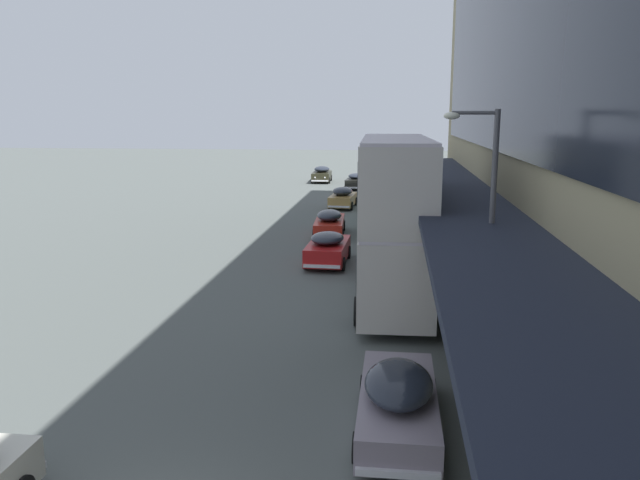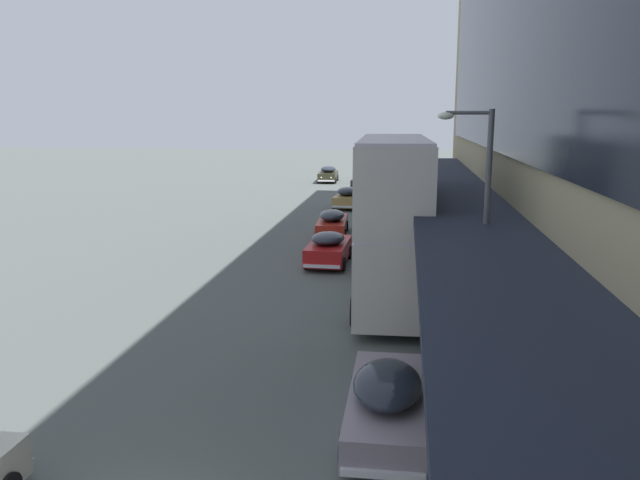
% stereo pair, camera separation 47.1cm
% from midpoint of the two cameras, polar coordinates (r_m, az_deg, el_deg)
% --- Properties ---
extents(transit_bus_kerbside_front, '(2.90, 9.48, 3.27)m').
position_cam_midpoint_polar(transit_bus_kerbside_front, '(62.99, 7.64, 6.59)').
color(transit_bus_kerbside_front, '#B2311B').
rests_on(transit_bus_kerbside_front, ground).
extents(transit_bus_kerbside_rear, '(3.10, 11.09, 3.27)m').
position_cam_midpoint_polar(transit_bus_kerbside_rear, '(41.38, 7.12, 4.15)').
color(transit_bus_kerbside_rear, '#488F59').
rests_on(transit_bus_kerbside_rear, ground).
extents(transit_bus_kerbside_far, '(2.91, 9.59, 6.19)m').
position_cam_midpoint_polar(transit_bus_kerbside_far, '(23.36, 7.21, 2.25)').
color(transit_bus_kerbside_far, beige).
rests_on(transit_bus_kerbside_far, ground).
extents(sedan_trailing_near, '(1.95, 5.00, 1.54)m').
position_cam_midpoint_polar(sedan_trailing_near, '(36.82, 1.49, 1.59)').
color(sedan_trailing_near, '#AD2619').
rests_on(sedan_trailing_near, ground).
extents(sedan_second_near, '(2.08, 4.79, 1.67)m').
position_cam_midpoint_polar(sedan_second_near, '(66.61, 0.96, 6.03)').
color(sedan_second_near, black).
rests_on(sedan_second_near, ground).
extents(sedan_oncoming_rear, '(2.08, 4.66, 1.53)m').
position_cam_midpoint_polar(sedan_oncoming_rear, '(60.35, 4.14, 5.39)').
color(sedan_oncoming_rear, black).
rests_on(sedan_oncoming_rear, ground).
extents(sedan_lead_near, '(1.99, 4.34, 1.56)m').
position_cam_midpoint_polar(sedan_lead_near, '(29.71, 1.24, -0.74)').
color(sedan_lead_near, '#A41617').
rests_on(sedan_lead_near, ground).
extents(sedan_oncoming_front, '(1.84, 4.86, 1.55)m').
position_cam_midpoint_polar(sedan_oncoming_front, '(14.42, 7.13, -14.36)').
color(sedan_oncoming_front, gray).
rests_on(sedan_oncoming_front, ground).
extents(sedan_lead_mid, '(2.04, 4.45, 1.60)m').
position_cam_midpoint_polar(sedan_lead_mid, '(48.00, 2.80, 3.90)').
color(sedan_lead_mid, '#A27C41').
rests_on(sedan_lead_mid, ground).
extents(vw_van, '(2.02, 4.61, 1.96)m').
position_cam_midpoint_polar(vw_van, '(32.19, 7.66, 0.68)').
color(vw_van, '#BAB9C1').
rests_on(vw_van, ground).
extents(pedestrian_at_kerb, '(0.49, 0.45, 1.86)m').
position_cam_midpoint_polar(pedestrian_at_kerb, '(17.41, 14.40, -8.54)').
color(pedestrian_at_kerb, black).
rests_on(pedestrian_at_kerb, sidewalk_kerb).
extents(street_lamp, '(1.50, 0.28, 7.01)m').
position_cam_midpoint_polar(street_lamp, '(17.70, 15.15, 1.93)').
color(street_lamp, '#4C4C51').
rests_on(street_lamp, sidewalk_kerb).
extents(fire_hydrant, '(0.20, 0.40, 0.70)m').
position_cam_midpoint_polar(fire_hydrant, '(26.04, 12.96, -3.41)').
color(fire_hydrant, red).
rests_on(fire_hydrant, sidewalk_kerb).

